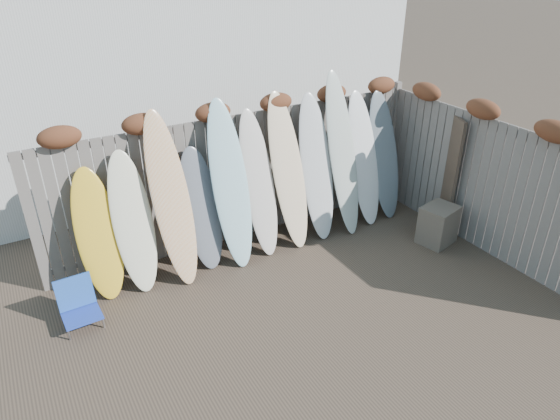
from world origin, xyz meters
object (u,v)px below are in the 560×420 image
beach_chair (78,304)px  surfboard_0 (98,235)px  wooden_crate (438,225)px  lattice_panel (440,166)px

beach_chair → surfboard_0: surfboard_0 is taller
wooden_crate → surfboard_0: bearing=164.2°
wooden_crate → lattice_panel: (0.58, 0.65, 0.63)m
surfboard_0 → lattice_panel: bearing=-5.7°
wooden_crate → surfboard_0: (-4.76, 1.35, 0.55)m
beach_chair → wooden_crate: (5.20, -0.83, 0.04)m
beach_chair → surfboard_0: 0.90m
beach_chair → surfboard_0: (0.44, 0.51, 0.59)m
wooden_crate → surfboard_0: 4.98m
lattice_panel → surfboard_0: (-5.34, 0.70, -0.08)m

